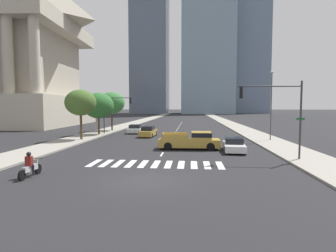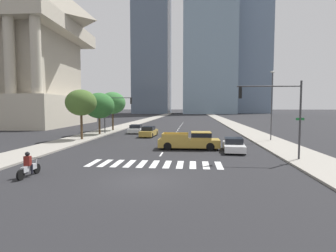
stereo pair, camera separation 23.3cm
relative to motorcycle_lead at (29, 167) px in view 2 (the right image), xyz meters
name	(u,v)px [view 2 (the right image)]	position (x,y,z in m)	size (l,w,h in m)	color
ground_plane	(143,181)	(6.76, -0.23, -0.58)	(800.00, 800.00, 0.00)	#232326
sidewalk_east	(248,131)	(18.28, 29.77, -0.51)	(4.00, 260.00, 0.15)	gray
sidewalk_west	(109,130)	(-4.76, 29.77, -0.51)	(4.00, 260.00, 0.15)	gray
crosswalk_near	(155,164)	(6.76, 4.14, -0.58)	(9.45, 2.55, 0.01)	silver
lane_divider_center	(178,130)	(6.76, 32.14, -0.58)	(0.14, 50.00, 0.01)	silver
motorcycle_lead	(29,167)	(0.00, 0.00, 0.00)	(0.70, 2.12, 1.49)	black
pickup_truck	(192,141)	(9.34, 11.19, 0.23)	(5.83, 2.10, 1.67)	#B28E38
sedan_gold_0	(149,132)	(3.41, 21.67, 0.05)	(1.96, 4.63, 1.40)	#B28E38
sedan_white_1	(136,129)	(0.64, 26.32, 0.01)	(2.07, 4.38, 1.30)	silver
sedan_white_2	(234,145)	(13.15, 10.28, -0.02)	(2.09, 4.45, 1.22)	silver
traffic_signal_near	(276,105)	(15.64, 6.29, 3.59)	(4.95, 0.28, 5.84)	#333335
traffic_signal_far	(115,107)	(-1.95, 24.06, 3.42)	(4.53, 0.28, 5.62)	#333335
street_lamp_east	(272,101)	(18.58, 18.02, 4.19)	(0.50, 0.24, 8.04)	#3F3F42
street_tree_nearest	(81,103)	(-3.96, 16.69, 3.96)	(3.67, 3.67, 5.97)	#4C3823
street_tree_second	(99,106)	(-3.96, 22.90, 3.64)	(4.31, 4.31, 5.91)	#4C3823
street_tree_third	(113,103)	(-3.96, 29.33, 4.11)	(4.28, 4.28, 6.37)	#4C3823
war_memorial	(13,36)	(-29.80, 41.76, 18.87)	(28.57, 28.57, 37.93)	#BCB29E
office_tower_left_skyline	(152,7)	(-15.88, 151.28, 63.72)	(21.30, 25.68, 129.68)	slate
office_tower_center_skyline	(210,4)	(18.52, 149.90, 63.60)	(29.89, 29.65, 137.74)	#7A93A8
office_tower_right_skyline	(248,39)	(44.24, 165.40, 47.07)	(24.87, 26.00, 96.37)	slate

